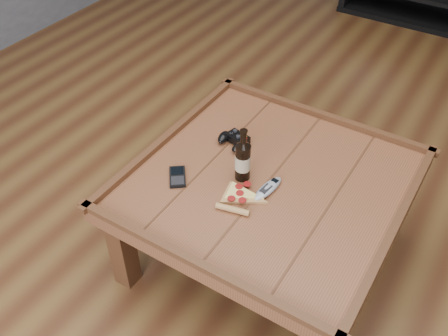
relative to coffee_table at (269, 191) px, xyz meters
The scene contains 8 objects.
ground 0.39m from the coffee_table, ahead, with size 6.00×6.00×0.00m, color #482714.
baseboard 3.01m from the coffee_table, 90.00° to the left, with size 5.00×0.02×0.10m, color silver.
coffee_table is the anchor object (origin of this frame).
beer_bottle 0.18m from the coffee_table, 155.28° to the right, with size 0.06×0.06×0.23m.
game_controller 0.26m from the coffee_table, 153.69° to the left, with size 0.16×0.13×0.04m.
pizza_slice 0.17m from the coffee_table, 107.74° to the right, with size 0.18×0.25×0.02m.
smartphone 0.36m from the coffee_table, 149.21° to the right, with size 0.12×0.13×0.02m.
remote_control 0.09m from the coffee_table, 68.06° to the right, with size 0.07×0.16×0.02m.
Camera 1 is at (0.60, -1.28, 1.76)m, focal length 40.00 mm.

